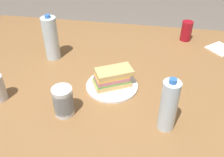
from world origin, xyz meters
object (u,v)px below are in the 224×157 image
Objects in this scene: paper_plate at (112,86)px; water_bottle_spare at (169,106)px; soda_can_red at (186,31)px; plastic_cup_stack at (63,101)px; dining_table at (114,82)px; water_bottle_tall at (51,38)px; sandwich at (113,78)px.

paper_plate is 1.04× the size of water_bottle_spare.
plastic_cup_stack is (-0.54, -0.75, 0.00)m from soda_can_red.
dining_table is 15.53× the size of soda_can_red.
sandwich is at bearing -29.04° from water_bottle_tall.
water_bottle_tall is at bearing 150.96° from sandwich.
water_bottle_spare is (-0.12, -0.76, 0.05)m from soda_can_red.
plastic_cup_stack is (0.20, -0.42, -0.05)m from water_bottle_tall.
paper_plate is 0.98× the size of water_bottle_tall.
paper_plate is 1.89× the size of plastic_cup_stack.
paper_plate is at bearing 51.07° from plastic_cup_stack.
water_bottle_tall is 0.75m from water_bottle_spare.
soda_can_red is 0.93× the size of plastic_cup_stack.
paper_plate is 0.05m from sandwich.
sandwich is 0.84× the size of water_bottle_spare.
soda_can_red reaches higher than paper_plate.
water_bottle_spare is at bearing -41.17° from sandwich.
dining_table is at bearing 64.56° from plastic_cup_stack.
plastic_cup_stack is 0.42m from water_bottle_spare.
plastic_cup_stack is 0.55× the size of water_bottle_spare.
soda_can_red is (0.38, 0.42, 0.13)m from dining_table.
water_bottle_tall is 1.07× the size of water_bottle_spare.
water_bottle_tall is (-0.36, 0.09, 0.19)m from dining_table.
plastic_cup_stack is (-0.16, -0.33, 0.13)m from dining_table.
soda_can_red is 0.77m from water_bottle_spare.
plastic_cup_stack is at bearing -125.70° from soda_can_red.
water_bottle_tall reaches higher than paper_plate.
water_bottle_spare is (0.42, -0.01, 0.05)m from plastic_cup_stack.
soda_can_red is 0.48× the size of water_bottle_tall.
plastic_cup_stack is at bearing -128.93° from paper_plate.
sandwich is 0.43m from water_bottle_tall.
dining_table is 0.14m from paper_plate.
water_bottle_spare reaches higher than soda_can_red.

